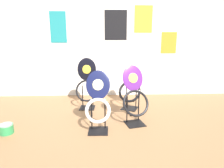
{
  "coord_description": "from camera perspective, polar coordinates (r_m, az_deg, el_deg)",
  "views": [
    {
      "loc": [
        -0.12,
        -2.28,
        1.35
      ],
      "look_at": [
        0.02,
        0.99,
        0.55
      ],
      "focal_mm": 32.0,
      "sensor_mm": 36.0,
      "label": 1
    }
  ],
  "objects": [
    {
      "name": "ground_plane",
      "position": [
        2.65,
        0.47,
        -16.9
      ],
      "size": [
        14.0,
        14.0,
        0.0
      ],
      "primitive_type": "plane",
      "color": "#8E6642"
    },
    {
      "name": "wall_back",
      "position": [
        4.49,
        -0.96,
        13.1
      ],
      "size": [
        8.0,
        0.07,
        2.6
      ],
      "color": "silver",
      "rests_on": "ground_plane"
    },
    {
      "name": "toilet_seat_display_purple_note",
      "position": [
        3.07,
        6.49,
        -3.54
      ],
      "size": [
        0.46,
        0.41,
        0.9
      ],
      "color": "black",
      "rests_on": "ground_plane"
    },
    {
      "name": "toilet_seat_display_jazz_black",
      "position": [
        3.75,
        -7.22,
        -0.26
      ],
      "size": [
        0.42,
        0.29,
        0.95
      ],
      "color": "black",
      "rests_on": "ground_plane"
    },
    {
      "name": "toilet_seat_display_navy_moon",
      "position": [
        2.84,
        -4.05,
        -5.89
      ],
      "size": [
        0.37,
        0.35,
        0.86
      ],
      "color": "black",
      "rests_on": "ground_plane"
    },
    {
      "name": "toilet_seat_display_white_plain",
      "position": [
        3.73,
        5.29,
        -0.8
      ],
      "size": [
        0.5,
        0.51,
        0.88
      ],
      "color": "black",
      "rests_on": "ground_plane"
    },
    {
      "name": "paint_can",
      "position": [
        3.24,
        -27.96,
        -11.15
      ],
      "size": [
        0.19,
        0.19,
        0.14
      ],
      "color": "#2D8E4C",
      "rests_on": "ground_plane"
    }
  ]
}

